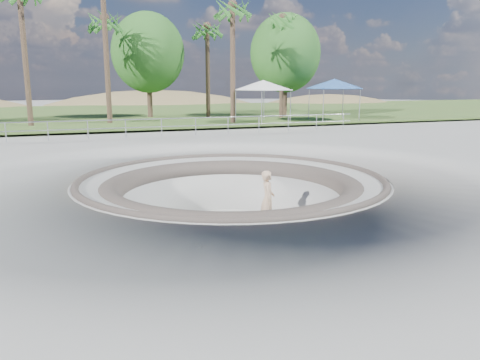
# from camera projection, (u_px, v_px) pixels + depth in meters

# --- Properties ---
(ground) EXTENTS (180.00, 180.00, 0.00)m
(ground) POSITION_uv_depth(u_px,v_px,m) (232.00, 178.00, 15.68)
(ground) COLOR gray
(ground) RESTS_ON ground
(skate_bowl) EXTENTS (14.00, 14.00, 4.10)m
(skate_bowl) POSITION_uv_depth(u_px,v_px,m) (232.00, 230.00, 16.05)
(skate_bowl) COLOR gray
(skate_bowl) RESTS_ON ground
(grass_strip) EXTENTS (180.00, 36.00, 0.12)m
(grass_strip) POSITION_uv_depth(u_px,v_px,m) (119.00, 113.00, 46.84)
(grass_strip) COLOR #3E6127
(grass_strip) RESTS_ON ground
(distant_hills) EXTENTS (103.20, 45.00, 28.60)m
(distant_hills) POSITION_uv_depth(u_px,v_px,m) (130.00, 152.00, 70.87)
(distant_hills) COLOR olive
(distant_hills) RESTS_ON ground
(safety_railing) EXTENTS (25.00, 0.06, 1.03)m
(safety_railing) POSITION_uv_depth(u_px,v_px,m) (162.00, 127.00, 26.55)
(safety_railing) COLOR #9A9CA2
(safety_railing) RESTS_ON ground
(skateboard) EXTENTS (0.93, 0.32, 0.09)m
(skateboard) POSITION_uv_depth(u_px,v_px,m) (267.00, 226.00, 16.49)
(skateboard) COLOR brown
(skateboard) RESTS_ON ground
(skater) EXTENTS (0.70, 0.85, 1.99)m
(skater) POSITION_uv_depth(u_px,v_px,m) (268.00, 198.00, 16.29)
(skater) COLOR tan
(skater) RESTS_ON skateboard
(canopy_white) EXTENTS (5.79, 5.79, 3.11)m
(canopy_white) POSITION_uv_depth(u_px,v_px,m) (263.00, 85.00, 34.61)
(canopy_white) COLOR #9A9CA2
(canopy_white) RESTS_ON ground
(canopy_blue) EXTENTS (6.32, 6.32, 3.22)m
(canopy_blue) POSITION_uv_depth(u_px,v_px,m) (334.00, 84.00, 36.89)
(canopy_blue) COLOR #9A9CA2
(canopy_blue) RESTS_ON ground
(palm_b) EXTENTS (2.60, 2.60, 8.56)m
(palm_b) POSITION_uv_depth(u_px,v_px,m) (105.00, 24.00, 34.86)
(palm_b) COLOR brown
(palm_b) RESTS_ON ground
(palm_d) EXTENTS (2.60, 2.60, 8.45)m
(palm_d) POSITION_uv_depth(u_px,v_px,m) (207.00, 32.00, 39.08)
(palm_d) COLOR brown
(palm_d) RESTS_ON ground
(palm_e) EXTENTS (2.60, 2.60, 9.21)m
(palm_e) POSITION_uv_depth(u_px,v_px,m) (233.00, 12.00, 33.14)
(palm_e) COLOR brown
(palm_e) RESTS_ON ground
(palm_f) EXTENTS (2.60, 2.60, 9.10)m
(palm_f) POSITION_uv_depth(u_px,v_px,m) (283.00, 24.00, 38.62)
(palm_f) COLOR brown
(palm_f) RESTS_ON ground
(bushy_tree_mid) EXTENTS (6.16, 5.60, 8.88)m
(bushy_tree_mid) POSITION_uv_depth(u_px,v_px,m) (148.00, 53.00, 39.51)
(bushy_tree_mid) COLOR brown
(bushy_tree_mid) RESTS_ON ground
(bushy_tree_right) EXTENTS (6.17, 5.61, 8.90)m
(bushy_tree_right) POSITION_uv_depth(u_px,v_px,m) (285.00, 53.00, 40.38)
(bushy_tree_right) COLOR brown
(bushy_tree_right) RESTS_ON ground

